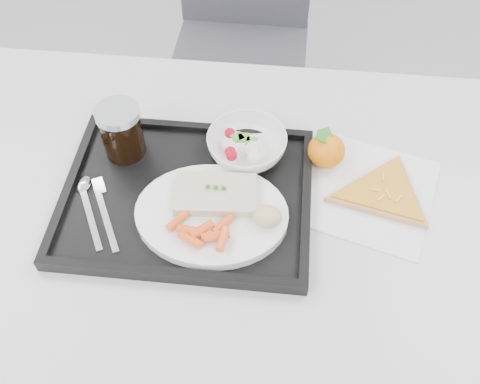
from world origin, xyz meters
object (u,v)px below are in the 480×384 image
Objects in this scene: salad_bowl at (247,145)px; tangerine at (326,150)px; tray at (187,197)px; pizza_slice at (383,193)px; cola_glass at (121,130)px; table at (228,223)px; chair at (241,23)px; dinner_plate at (212,214)px.

salad_bowl is 0.15m from tangerine.
tray is at bearing -155.11° from tangerine.
cola_glass is at bearing 174.08° from pizza_slice.
tangerine is at bearing 145.97° from pizza_slice.
tray is 0.28m from tangerine.
chair is (-0.06, 0.86, -0.15)m from table.
dinner_plate reaches higher than pizza_slice.
cola_glass reaches higher than salad_bowl.
salad_bowl reaches higher than pizza_slice.
dinner_plate is 0.24m from cola_glass.
cola_glass is 1.48× the size of tangerine.
dinner_plate is at bearing -140.81° from tangerine.
cola_glass is (-0.14, 0.09, 0.06)m from tray.
pizza_slice is at bearing 6.94° from tray.
pizza_slice is at bearing -67.16° from chair.
table is 11.11× the size of cola_glass.
cola_glass reaches higher than dinner_plate.
cola_glass reaches higher than pizza_slice.
salad_bowl reaches higher than tray.
cola_glass is at bearing -176.80° from tangerine.
tray is at bearing -131.77° from salad_bowl.
pizza_slice is (0.49, -0.05, -0.06)m from cola_glass.
dinner_plate is 1.78× the size of salad_bowl.
table is 0.10m from dinner_plate.
pizza_slice is (0.26, -0.07, -0.03)m from salad_bowl.
tangerine is (0.18, 0.12, 0.10)m from table.
cola_glass is 0.39m from tangerine.
cola_glass is (-0.15, -0.77, 0.28)m from chair.
chair reaches higher than dinner_plate.
table is at bearing -24.08° from cola_glass.
chair is 2.07× the size of tray.
table is 0.23m from tangerine.
cola_glass is at bearing 155.92° from table.
salad_bowl is 2.08× the size of tangerine.
dinner_plate is 3.69× the size of tangerine.
chair is at bearing 112.84° from pizza_slice.
tray is 1.67× the size of pizza_slice.
dinner_plate is at bearing -87.55° from chair.
tangerine is (0.20, 0.16, 0.01)m from dinner_plate.
salad_bowl is at bearing 3.97° from cola_glass.
cola_glass is (-0.21, 0.09, 0.14)m from table.
chair is 3.46× the size of pizza_slice.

